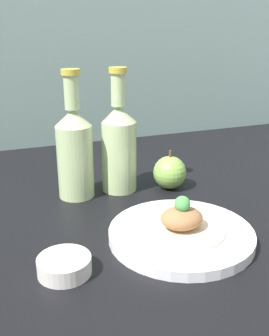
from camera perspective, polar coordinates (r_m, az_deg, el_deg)
The scene contains 8 objects.
ground_plane at distance 86.07cm, azimuth 1.92°, elevation -6.53°, with size 180.00×110.00×4.00cm, color black.
wall_backsplash at distance 128.13cm, azimuth -7.76°, elevation 21.38°, with size 180.00×3.00×80.00cm.
plate at distance 72.09cm, azimuth 6.70°, elevation -9.37°, with size 26.15×26.15×2.28cm.
plated_food at distance 70.89cm, azimuth 6.78°, elevation -7.57°, with size 15.63×15.63×6.53cm.
cider_bottle_left at distance 86.79cm, azimuth -8.67°, elevation 2.63°, with size 7.96×7.96×28.12cm.
cider_bottle_right at distance 89.34cm, azimuth -2.27°, elevation 3.35°, with size 7.96×7.96×28.12cm.
apple at distance 92.70cm, azimuth 5.13°, elevation -0.64°, with size 7.80×7.80×9.30cm.
dipping_bowl at distance 63.63cm, azimuth -10.14°, elevation -13.74°, with size 8.44×8.44×2.74cm.
Camera 1 is at (-30.01, -71.01, 36.29)cm, focal length 42.00 mm.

